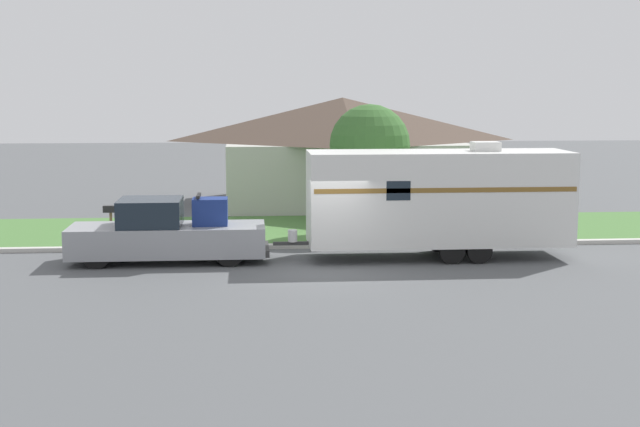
{
  "coord_description": "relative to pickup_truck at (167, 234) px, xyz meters",
  "views": [
    {
      "loc": [
        -2.22,
        -24.54,
        5.16
      ],
      "look_at": [
        -0.06,
        1.81,
        1.4
      ],
      "focal_mm": 50.0,
      "sensor_mm": 36.0,
      "label": 1
    }
  ],
  "objects": [
    {
      "name": "ground_plane",
      "position": [
        4.63,
        -1.81,
        -0.84
      ],
      "size": [
        120.0,
        120.0,
        0.0
      ],
      "primitive_type": "plane",
      "color": "#515456"
    },
    {
      "name": "curb_strip",
      "position": [
        4.63,
        1.94,
        -0.77
      ],
      "size": [
        80.0,
        0.3,
        0.14
      ],
      "color": "beige",
      "rests_on": "ground_plane"
    },
    {
      "name": "travel_trailer",
      "position": [
        8.17,
        -0.0,
        1.0
      ],
      "size": [
        8.96,
        2.3,
        3.53
      ],
      "color": "black",
      "rests_on": "ground_plane"
    },
    {
      "name": "pickup_truck",
      "position": [
        0.0,
        0.0,
        0.0
      ],
      "size": [
        5.88,
        2.02,
        2.02
      ],
      "color": "black",
      "rests_on": "ground_plane"
    },
    {
      "name": "lawn_strip",
      "position": [
        4.63,
        5.59,
        -0.83
      ],
      "size": [
        80.0,
        7.0,
        0.03
      ],
      "color": "#477538",
      "rests_on": "ground_plane"
    },
    {
      "name": "mailbox",
      "position": [
        -2.08,
        3.01,
        0.16
      ],
      "size": [
        0.48,
        0.2,
        1.31
      ],
      "color": "brown",
      "rests_on": "ground_plane"
    },
    {
      "name": "tree_in_yard",
      "position": [
        6.71,
        4.69,
        2.3
      ],
      "size": [
        2.84,
        2.84,
        4.58
      ],
      "color": "brown",
      "rests_on": "ground_plane"
    },
    {
      "name": "house_across_street",
      "position": [
        6.65,
        13.1,
        1.6
      ],
      "size": [
        11.0,
        8.54,
        4.71
      ],
      "color": "#B2B2A8",
      "rests_on": "ground_plane"
    }
  ]
}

